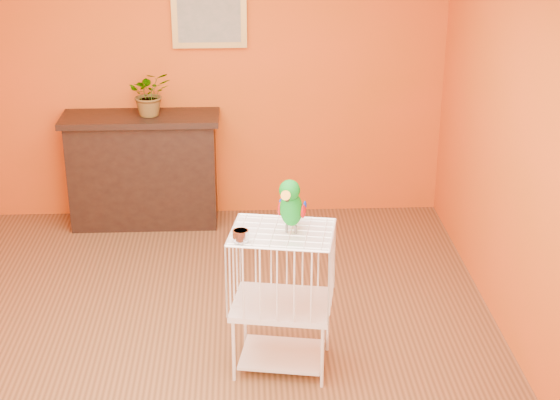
{
  "coord_description": "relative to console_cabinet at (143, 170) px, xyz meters",
  "views": [
    {
      "loc": [
        0.26,
        -4.91,
        3.07
      ],
      "look_at": [
        0.47,
        -0.28,
        1.15
      ],
      "focal_mm": 55.0,
      "sensor_mm": 36.0,
      "label": 1
    }
  ],
  "objects": [
    {
      "name": "ground",
      "position": [
        0.6,
        -2.02,
        -0.49
      ],
      "size": [
        4.5,
        4.5,
        0.0
      ],
      "primitive_type": "plane",
      "color": "brown",
      "rests_on": "ground"
    },
    {
      "name": "birdcage",
      "position": [
        1.09,
        -2.28,
        -0.01
      ],
      "size": [
        0.68,
        0.56,
        0.93
      ],
      "rotation": [
        0.0,
        0.0,
        -0.18
      ],
      "color": "white",
      "rests_on": "ground"
    },
    {
      "name": "feed_cup",
      "position": [
        0.84,
        -2.41,
        0.48
      ],
      "size": [
        0.09,
        0.09,
        0.07
      ],
      "primitive_type": "cylinder",
      "color": "silver",
      "rests_on": "birdcage"
    },
    {
      "name": "framed_picture",
      "position": [
        0.6,
        0.2,
        1.26
      ],
      "size": [
        0.62,
        0.04,
        0.5
      ],
      "color": "#B18C3F",
      "rests_on": "room_shell"
    },
    {
      "name": "room_shell",
      "position": [
        0.6,
        -2.02,
        1.09
      ],
      "size": [
        4.5,
        4.5,
        4.5
      ],
      "color": "#E04F15",
      "rests_on": "ground"
    },
    {
      "name": "potted_plant",
      "position": [
        0.09,
        0.01,
        0.64
      ],
      "size": [
        0.42,
        0.45,
        0.3
      ],
      "primitive_type": "imported",
      "rotation": [
        0.0,
        0.0,
        0.23
      ],
      "color": "#26722D",
      "rests_on": "console_cabinet"
    },
    {
      "name": "console_cabinet",
      "position": [
        0.0,
        0.0,
        0.0
      ],
      "size": [
        1.32,
        0.47,
        0.98
      ],
      "color": "black",
      "rests_on": "ground"
    },
    {
      "name": "parrot",
      "position": [
        1.14,
        -2.3,
        0.62
      ],
      "size": [
        0.19,
        0.32,
        0.35
      ],
      "rotation": [
        0.0,
        0.0,
        -0.33
      ],
      "color": "#59544C",
      "rests_on": "birdcage"
    }
  ]
}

